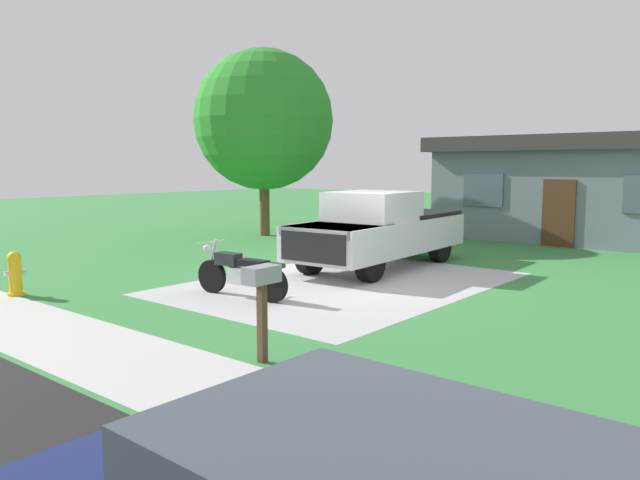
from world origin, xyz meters
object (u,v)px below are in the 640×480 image
object	(u,v)px
motorcycle	(240,273)
shade_tree	(264,120)
fire_hydrant	(15,274)
mailbox	(262,288)
neighbor_house	(584,187)
pickup_truck	(381,229)

from	to	relation	value
motorcycle	shade_tree	bearing A→B (deg)	131.95
shade_tree	fire_hydrant	bearing A→B (deg)	-71.54
motorcycle	mailbox	distance (m)	4.04
motorcycle	neighbor_house	size ratio (longest dim) A/B	0.23
fire_hydrant	pickup_truck	bearing A→B (deg)	63.67
fire_hydrant	neighbor_house	size ratio (longest dim) A/B	0.09
fire_hydrant	shade_tree	bearing A→B (deg)	108.46
pickup_truck	mailbox	bearing A→B (deg)	-67.53
fire_hydrant	neighbor_house	distance (m)	17.63
pickup_truck	fire_hydrant	xyz separation A→B (m)	(-3.64, -7.36, -0.53)
motorcycle	shade_tree	size ratio (longest dim) A/B	0.33
shade_tree	neighbor_house	xyz separation A→B (m)	(9.27, 6.11, -2.34)
pickup_truck	fire_hydrant	world-z (taller)	pickup_truck
mailbox	shade_tree	xyz separation A→B (m)	(-10.13, 10.35, 3.15)
mailbox	fire_hydrant	bearing A→B (deg)	-178.76
mailbox	shade_tree	world-z (taller)	shade_tree
neighbor_house	motorcycle	bearing A→B (deg)	-99.15
fire_hydrant	neighbor_house	xyz separation A→B (m)	(5.76, 16.61, 1.36)
motorcycle	shade_tree	world-z (taller)	shade_tree
pickup_truck	motorcycle	bearing A→B (deg)	-91.50
pickup_truck	neighbor_house	distance (m)	9.52
pickup_truck	shade_tree	bearing A→B (deg)	156.33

